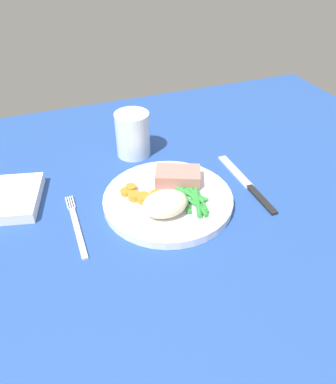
# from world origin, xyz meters

# --- Properties ---
(dining_table) EXTENTS (1.20, 0.90, 0.02)m
(dining_table) POSITION_xyz_m (0.00, 0.00, 0.01)
(dining_table) COLOR #234793
(dining_table) RESTS_ON ground
(dinner_plate) EXTENTS (0.24, 0.24, 0.02)m
(dinner_plate) POSITION_xyz_m (-0.03, -0.03, 0.03)
(dinner_plate) COLOR white
(dinner_plate) RESTS_ON dining_table
(meat_portion) EXTENTS (0.10, 0.08, 0.03)m
(meat_portion) POSITION_xyz_m (-0.00, 0.00, 0.05)
(meat_portion) COLOR #B2756B
(meat_portion) RESTS_ON dinner_plate
(mashed_potatoes) EXTENTS (0.08, 0.06, 0.04)m
(mashed_potatoes) POSITION_xyz_m (-0.05, -0.08, 0.06)
(mashed_potatoes) COLOR beige
(mashed_potatoes) RESTS_ON dinner_plate
(carrot_slices) EXTENTS (0.07, 0.06, 0.01)m
(carrot_slices) POSITION_xyz_m (-0.09, -0.02, 0.04)
(carrot_slices) COLOR orange
(carrot_slices) RESTS_ON dinner_plate
(green_beans) EXTENTS (0.06, 0.11, 0.01)m
(green_beans) POSITION_xyz_m (0.00, -0.06, 0.04)
(green_beans) COLOR #2D8C38
(green_beans) RESTS_ON dinner_plate
(fork) EXTENTS (0.01, 0.17, 0.00)m
(fork) POSITION_xyz_m (-0.20, -0.04, 0.02)
(fork) COLOR silver
(fork) RESTS_ON dining_table
(knife) EXTENTS (0.02, 0.20, 0.01)m
(knife) POSITION_xyz_m (0.13, -0.04, 0.02)
(knife) COLOR black
(knife) RESTS_ON dining_table
(water_glass) EXTENTS (0.07, 0.07, 0.10)m
(water_glass) POSITION_xyz_m (-0.04, 0.16, 0.06)
(water_glass) COLOR silver
(water_glass) RESTS_ON dining_table
(napkin) EXTENTS (0.14, 0.15, 0.02)m
(napkin) POSITION_xyz_m (-0.31, 0.07, 0.03)
(napkin) COLOR white
(napkin) RESTS_ON dining_table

